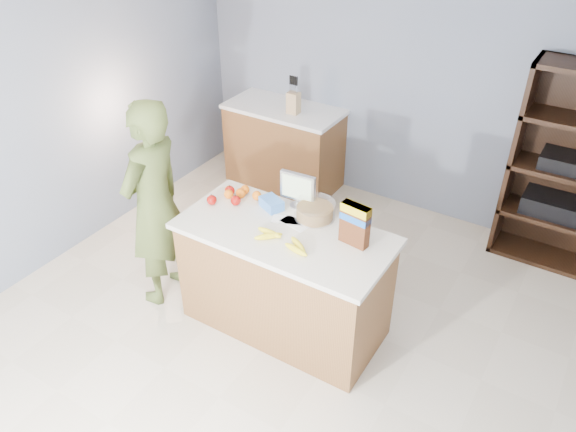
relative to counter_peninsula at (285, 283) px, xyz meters
The scene contains 15 objects.
floor 0.51m from the counter_peninsula, 90.00° to the right, with size 4.50×5.00×0.02m, color beige.
walls 1.27m from the counter_peninsula, 90.00° to the right, with size 4.52×5.02×2.51m.
counter_peninsula is the anchor object (origin of this frame).
back_cabinet 2.25m from the counter_peninsula, 122.28° to the left, with size 1.24×0.62×0.90m.
shelving_unit 2.61m from the counter_peninsula, 52.89° to the left, with size 0.90×0.40×1.80m.
person 1.17m from the counter_peninsula, 169.54° to the right, with size 0.63×0.41×1.73m, color #485726.
knife_block 2.18m from the counter_peninsula, 119.67° to the left, with size 0.12×0.10×0.31m.
envelopes 0.50m from the counter_peninsula, 99.91° to the left, with size 0.32×0.18×0.00m.
bananas 0.53m from the counter_peninsula, 61.91° to the right, with size 0.47×0.19×0.04m.
apples 0.80m from the counter_peninsula, behind, with size 0.24×0.26×0.08m.
oranges 0.78m from the counter_peninsula, 158.41° to the left, with size 0.30×0.19×0.07m.
blue_carton 0.61m from the counter_peninsula, 139.88° to the left, with size 0.18×0.12×0.08m, color blue.
salad_bowl 0.61m from the counter_peninsula, 69.78° to the left, with size 0.30×0.30×0.13m.
tv 0.73m from the counter_peninsula, 105.03° to the left, with size 0.28×0.12×0.28m.
cereal_box 0.83m from the counter_peninsula, 14.78° to the left, with size 0.22×0.10×0.31m.
Camera 1 is at (1.75, -2.45, 3.20)m, focal length 35.00 mm.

